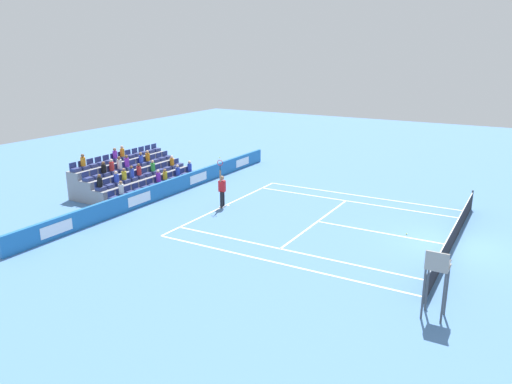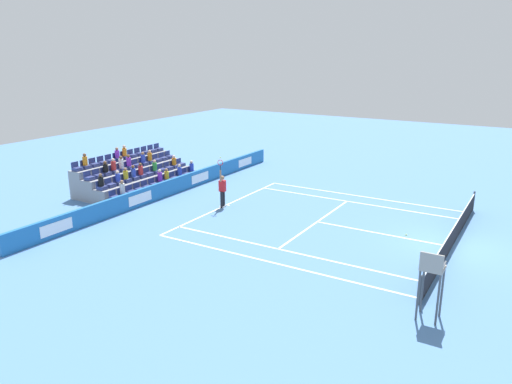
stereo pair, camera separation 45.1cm
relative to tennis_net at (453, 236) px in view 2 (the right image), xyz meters
The scene contains 15 objects.
ground_plane 0.49m from the tennis_net, ahead, with size 80.00×80.00×0.00m, color #4C7AB2.
line_baseline 11.90m from the tennis_net, 90.00° to the right, with size 10.97×0.10×0.01m, color white.
line_service 6.42m from the tennis_net, 90.00° to the right, with size 8.23×0.10×0.01m, color white.
line_centre_service 3.24m from the tennis_net, 90.00° to the right, with size 0.10×6.40×0.01m, color white.
line_singles_sideline_left 7.25m from the tennis_net, 55.31° to the right, with size 0.10×11.89×0.01m, color white.
line_singles_sideline_right 7.25m from the tennis_net, 124.69° to the right, with size 0.10×11.89×0.01m, color white.
line_doubles_sideline_left 8.10m from the tennis_net, 47.30° to the right, with size 0.10×11.89×0.01m, color white.
line_doubles_sideline_right 8.10m from the tennis_net, 132.70° to the right, with size 0.10×11.89×0.01m, color white.
line_centre_mark 11.80m from the tennis_net, 90.00° to the right, with size 0.10×0.20×0.01m, color white.
sponsor_barrier 15.87m from the tennis_net, 90.00° to the right, with size 21.59×0.22×0.95m.
tennis_net is the anchor object (origin of this frame).
tennis_player 11.87m from the tennis_net, 87.91° to the right, with size 0.53×0.40×2.85m.
umpire_chair 6.85m from the tennis_net, ahead, with size 0.70×0.70×2.34m.
stadium_stand 18.79m from the tennis_net, 89.97° to the right, with size 7.44×3.80×2.59m.
loose_tennis_ball 2.16m from the tennis_net, 99.89° to the right, with size 0.07×0.07×0.07m, color #D1E533.
Camera 2 is at (21.47, 2.88, 8.18)m, focal length 34.40 mm.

